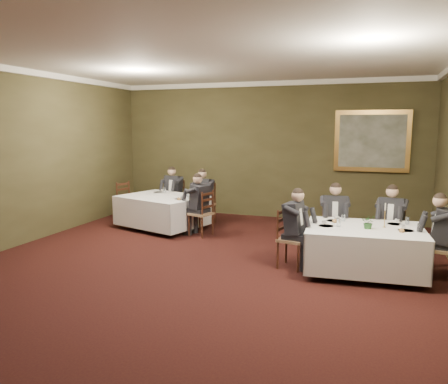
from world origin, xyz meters
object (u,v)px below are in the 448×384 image
Objects in this scene: table_main at (364,246)px; diner_sec_backleft at (174,199)px; table_second at (162,209)px; diner_sec_endright at (201,212)px; diner_sec_backright at (204,203)px; chair_sec_backleft at (174,208)px; chair_main_backright at (390,243)px; diner_main_backleft at (334,228)px; chair_sec_backright at (205,212)px; diner_main_endleft at (292,238)px; chair_main_backleft at (333,240)px; chair_sec_endleft at (128,211)px; candlestick at (385,218)px; diner_main_backright at (391,231)px; painting at (372,141)px; chair_sec_endright at (201,223)px; centerpiece at (369,221)px; diner_main_endright at (442,248)px; chair_main_endleft at (291,251)px.

table_main is 5.53m from diner_sec_backleft.
diner_sec_endright is at bearing -17.17° from table_second.
chair_sec_backleft is at bearing -5.88° from diner_sec_backright.
table_main is at bearing 76.88° from chair_main_backright.
diner_main_backleft is at bearing 15.28° from chair_main_backright.
chair_sec_backleft is 0.74× the size of diner_sec_backleft.
diner_sec_backleft is at bearing 100.73° from table_second.
diner_sec_endright is (-2.87, 0.54, 0.00)m from diner_main_backleft.
diner_main_backleft is 1.35× the size of chair_sec_backright.
chair_main_backleft is at bearing 159.58° from diner_main_endleft.
chair_main_backright and chair_sec_backright have the same top height.
chair_sec_backleft is 1.00× the size of chair_sec_endleft.
diner_main_endleft is 1.51m from candlestick.
diner_main_backleft is 3.63m from diner_sec_backright.
painting is at bearing -71.12° from diner_main_backright.
candlestick is (-0.13, -0.86, 0.40)m from diner_main_backright.
chair_sec_backleft is 1.17m from chair_sec_endleft.
table_second is at bearing -21.91° from diner_main_backleft.
painting is at bearing -39.08° from diner_sec_endright.
diner_main_backleft and diner_main_endleft have the same top height.
chair_sec_backleft is (-5.18, 1.87, 0.00)m from chair_main_backright.
diner_main_backright is 1.35× the size of chair_sec_endright.
diner_main_backleft is 1.23m from candlestick.
chair_main_backright is at bearing 171.48° from chair_sec_backright.
table_second is at bearing 157.89° from centerpiece.
diner_main_endright is (1.71, -0.81, 0.00)m from diner_main_backleft.
diner_main_endright is 1.35× the size of chair_sec_backright.
diner_main_endright is at bearing -1.51° from candlestick.
chair_main_endleft is at bearing -90.00° from diner_main_endleft.
chair_sec_endleft is at bearing 161.25° from candlestick.
diner_main_endright is at bearing 139.40° from chair_main_backright.
chair_sec_backleft is (-4.19, 1.94, 0.00)m from chair_main_backleft.
diner_main_endleft is 2.74m from diner_sec_endright.
centerpiece is at bearing 104.81° from diner_main_endright.
diner_sec_backleft is at bearing -167.96° from painting.
diner_main_endright is at bearing 144.96° from chair_main_backleft.
table_second is 2.20× the size of chair_sec_backleft.
diner_sec_backright is at bearing -36.34° from diner_main_backleft.
table_second is 2.20× the size of chair_sec_endright.
painting is (3.79, 1.30, 1.74)m from chair_sec_backright.
diner_sec_endright is at bearing 140.19° from chair_sec_backleft.
diner_main_endleft reaches higher than chair_sec_endleft.
painting is at bearing -110.09° from diner_main_backleft.
diner_sec_backright is (-3.23, 1.65, 0.00)m from diner_main_backleft.
centerpiece is (0.61, -0.98, 0.37)m from diner_main_backleft.
chair_sec_backleft is 5.66m from centerpiece.
diner_main_endright is (1.15, 0.08, 0.06)m from table_main.
diner_main_endleft is 3.29× the size of candlestick.
painting is (1.16, 3.93, 1.74)m from chair_main_endleft.
chair_main_endleft is 4.45m from painting.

